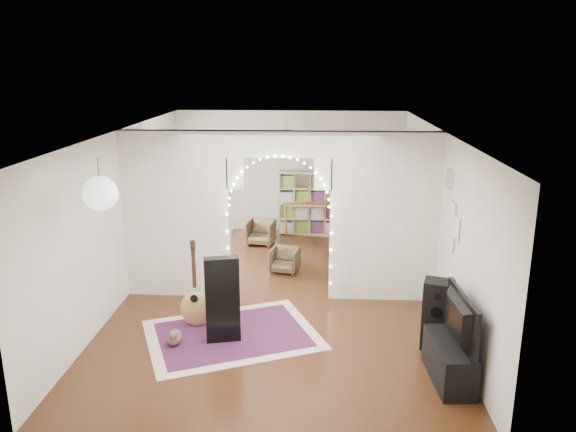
{
  "coord_description": "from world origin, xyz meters",
  "views": [
    {
      "loc": [
        0.59,
        -8.56,
        3.7
      ],
      "look_at": [
        0.12,
        0.3,
        1.27
      ],
      "focal_mm": 35.0,
      "sensor_mm": 36.0,
      "label": 1
    }
  ],
  "objects_px": {
    "dining_chair_right": "(261,232)",
    "media_console": "(449,361)",
    "bookcase": "(310,203)",
    "floor_speaker": "(437,315)",
    "acoustic_guitar": "(195,295)",
    "dining_chair_left": "(285,260)",
    "dining_table": "(311,204)"
  },
  "relations": [
    {
      "from": "dining_table",
      "to": "bookcase",
      "type": "bearing_deg",
      "value": -178.12
    },
    {
      "from": "dining_chair_right",
      "to": "acoustic_guitar",
      "type": "bearing_deg",
      "value": -88.62
    },
    {
      "from": "acoustic_guitar",
      "to": "dining_chair_right",
      "type": "height_order",
      "value": "acoustic_guitar"
    },
    {
      "from": "media_console",
      "to": "bookcase",
      "type": "bearing_deg",
      "value": 102.8
    },
    {
      "from": "dining_chair_left",
      "to": "dining_chair_right",
      "type": "distance_m",
      "value": 1.71
    },
    {
      "from": "acoustic_guitar",
      "to": "dining_chair_left",
      "type": "bearing_deg",
      "value": 65.2
    },
    {
      "from": "bookcase",
      "to": "dining_table",
      "type": "height_order",
      "value": "bookcase"
    },
    {
      "from": "media_console",
      "to": "dining_chair_right",
      "type": "bearing_deg",
      "value": 114.66
    },
    {
      "from": "media_console",
      "to": "dining_chair_left",
      "type": "bearing_deg",
      "value": 117.91
    },
    {
      "from": "acoustic_guitar",
      "to": "bookcase",
      "type": "xyz_separation_m",
      "value": [
        1.57,
        4.69,
        0.22
      ]
    },
    {
      "from": "acoustic_guitar",
      "to": "floor_speaker",
      "type": "height_order",
      "value": "acoustic_guitar"
    },
    {
      "from": "acoustic_guitar",
      "to": "dining_chair_left",
      "type": "relative_size",
      "value": 2.23
    },
    {
      "from": "media_console",
      "to": "dining_chair_left",
      "type": "distance_m",
      "value": 4.16
    },
    {
      "from": "acoustic_guitar",
      "to": "dining_table",
      "type": "height_order",
      "value": "acoustic_guitar"
    },
    {
      "from": "floor_speaker",
      "to": "dining_chair_right",
      "type": "xyz_separation_m",
      "value": [
        -2.78,
        4.32,
        -0.22
      ]
    },
    {
      "from": "media_console",
      "to": "dining_table",
      "type": "xyz_separation_m",
      "value": [
        -1.75,
        5.96,
        0.43
      ]
    },
    {
      "from": "dining_chair_right",
      "to": "floor_speaker",
      "type": "bearing_deg",
      "value": -47.68
    },
    {
      "from": "bookcase",
      "to": "dining_chair_left",
      "type": "xyz_separation_m",
      "value": [
        -0.41,
        -2.42,
        -0.48
      ]
    },
    {
      "from": "floor_speaker",
      "to": "dining_table",
      "type": "xyz_separation_m",
      "value": [
        -1.75,
        5.14,
        0.21
      ]
    },
    {
      "from": "floor_speaker",
      "to": "dining_table",
      "type": "distance_m",
      "value": 5.44
    },
    {
      "from": "acoustic_guitar",
      "to": "media_console",
      "type": "relative_size",
      "value": 1.11
    },
    {
      "from": "acoustic_guitar",
      "to": "dining_table",
      "type": "bearing_deg",
      "value": 73.44
    },
    {
      "from": "dining_chair_right",
      "to": "media_console",
      "type": "bearing_deg",
      "value": -51.99
    },
    {
      "from": "floor_speaker",
      "to": "acoustic_guitar",
      "type": "bearing_deg",
      "value": -171.45
    },
    {
      "from": "bookcase",
      "to": "dining_chair_right",
      "type": "distance_m",
      "value": 1.37
    },
    {
      "from": "dining_table",
      "to": "media_console",
      "type": "bearing_deg",
      "value": -71.75
    },
    {
      "from": "bookcase",
      "to": "dining_chair_right",
      "type": "bearing_deg",
      "value": -133.66
    },
    {
      "from": "bookcase",
      "to": "dining_table",
      "type": "distance_m",
      "value": 0.03
    },
    {
      "from": "dining_table",
      "to": "dining_chair_right",
      "type": "bearing_deg",
      "value": -139.61
    },
    {
      "from": "acoustic_guitar",
      "to": "bookcase",
      "type": "distance_m",
      "value": 4.95
    },
    {
      "from": "acoustic_guitar",
      "to": "dining_chair_right",
      "type": "relative_size",
      "value": 1.98
    },
    {
      "from": "acoustic_guitar",
      "to": "dining_table",
      "type": "relative_size",
      "value": 0.9
    }
  ]
}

